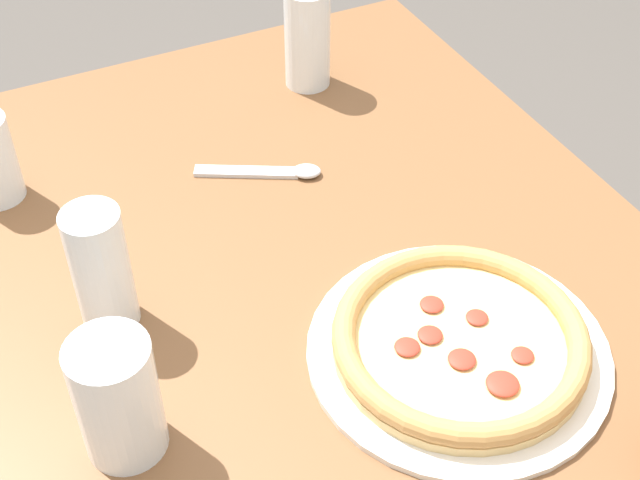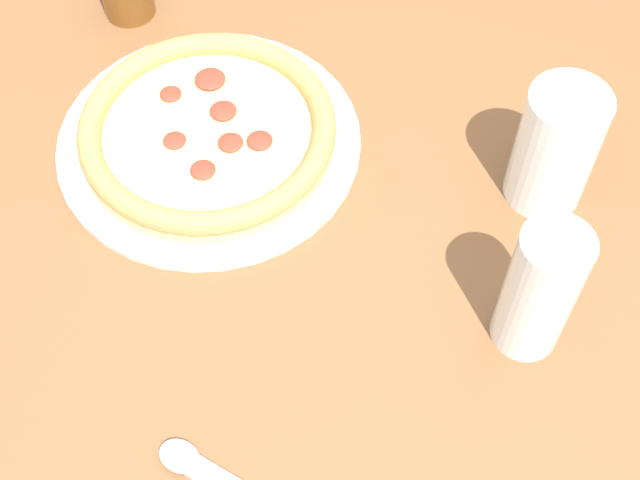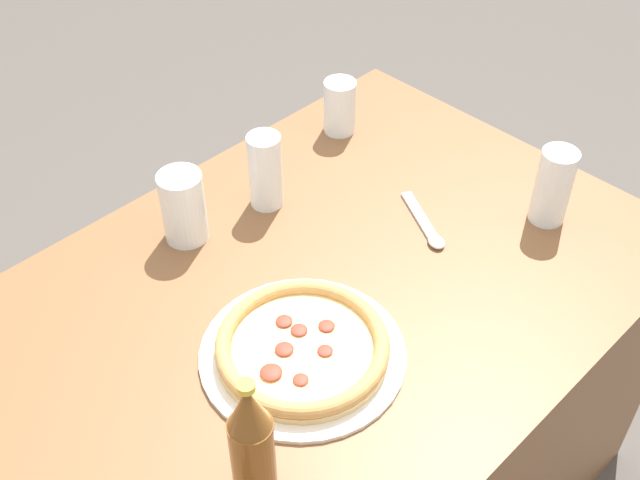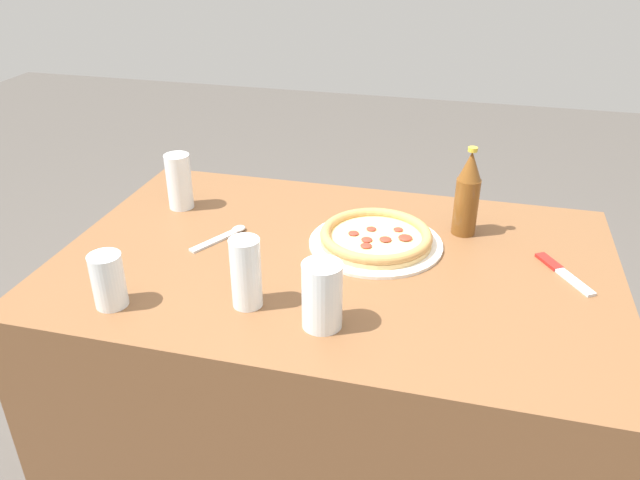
% 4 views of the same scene
% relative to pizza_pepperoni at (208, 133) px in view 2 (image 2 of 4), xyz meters
% --- Properties ---
extents(ground_plane, '(8.00, 8.00, 0.00)m').
position_rel_pizza_pepperoni_xyz_m(ground_plane, '(-0.08, -0.08, -0.73)').
color(ground_plane, '#4C4742').
extents(table, '(1.29, 0.84, 0.71)m').
position_rel_pizza_pepperoni_xyz_m(table, '(-0.08, -0.08, -0.37)').
color(table, brown).
rests_on(table, ground_plane).
extents(pizza_pepperoni, '(0.32, 0.32, 0.04)m').
position_rel_pizza_pepperoni_xyz_m(pizza_pepperoni, '(0.00, 0.00, 0.00)').
color(pizza_pepperoni, silver).
rests_on(pizza_pepperoni, table).
extents(glass_orange_juice, '(0.08, 0.08, 0.14)m').
position_rel_pizza_pepperoni_xyz_m(glass_orange_juice, '(-0.05, -0.35, 0.04)').
color(glass_orange_juice, white).
rests_on(glass_orange_juice, table).
extents(glass_iced_tea, '(0.06, 0.06, 0.15)m').
position_rel_pizza_pepperoni_xyz_m(glass_iced_tea, '(-0.21, -0.32, 0.05)').
color(glass_iced_tea, white).
rests_on(glass_iced_tea, table).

